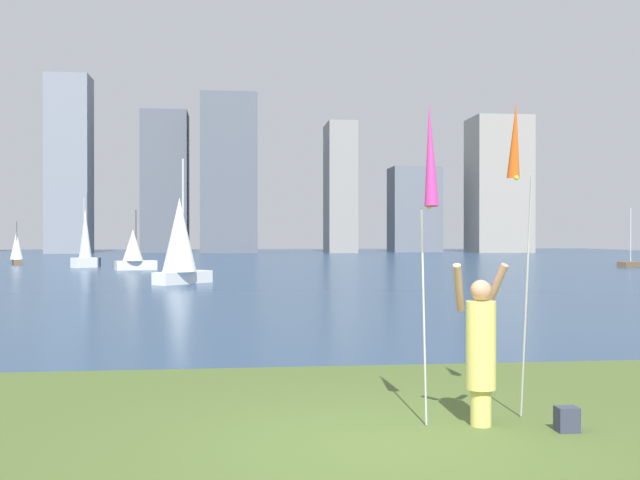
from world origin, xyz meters
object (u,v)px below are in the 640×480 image
at_px(sailboat_1, 180,241).
at_px(sailboat_8, 86,239).
at_px(person, 481,346).
at_px(sailboat_5, 17,248).
at_px(sailboat_6, 85,243).
at_px(sailboat_2, 631,263).
at_px(bag, 567,419).
at_px(kite_flag_right, 515,150).
at_px(sailboat_0, 134,250).
at_px(kite_flag_left, 430,162).

relative_size(sailboat_1, sailboat_8, 1.07).
bearing_deg(person, sailboat_8, 116.13).
bearing_deg(sailboat_5, sailboat_6, -46.03).
relative_size(person, sailboat_2, 0.45).
height_order(bag, sailboat_2, sailboat_2).
bearing_deg(sailboat_5, sailboat_1, -61.13).
height_order(kite_flag_right, sailboat_0, sailboat_0).
xyz_separation_m(kite_flag_left, sailboat_6, (-12.23, 45.69, -1.33)).
relative_size(kite_flag_right, bag, 13.85).
bearing_deg(person, kite_flag_right, 51.79).
distance_m(person, sailboat_2, 49.56).
distance_m(kite_flag_right, sailboat_2, 48.87).
distance_m(sailboat_0, sailboat_8, 8.77).
bearing_deg(sailboat_1, bag, -77.46).
bearing_deg(sailboat_6, sailboat_1, -67.80).
distance_m(kite_flag_left, bag, 3.26).
bearing_deg(bag, kite_flag_right, 105.34).
bearing_deg(kite_flag_left, sailboat_6, 104.99).
bearing_deg(sailboat_6, kite_flag_right, -73.36).
bearing_deg(kite_flag_left, bag, -10.92).
bearing_deg(kite_flag_right, sailboat_8, 106.17).
bearing_deg(sailboat_2, person, -120.61).
relative_size(sailboat_6, sailboat_8, 0.90).
bearing_deg(person, sailboat_5, 120.97).
relative_size(sailboat_2, sailboat_6, 0.87).
height_order(kite_flag_left, sailboat_2, sailboat_2).
bearing_deg(sailboat_2, sailboat_0, -177.98).
distance_m(kite_flag_right, sailboat_5, 55.28).
distance_m(sailboat_1, sailboat_8, 23.71).
bearing_deg(sailboat_2, sailboat_5, 167.95).
distance_m(person, sailboat_0, 42.42).
relative_size(kite_flag_left, sailboat_0, 0.96).
bearing_deg(sailboat_1, sailboat_8, 110.40).
height_order(bag, sailboat_1, sailboat_1).
distance_m(sailboat_2, sailboat_8, 39.23).
bearing_deg(bag, sailboat_5, 110.87).
bearing_deg(sailboat_6, bag, -73.38).
bearing_deg(sailboat_8, sailboat_5, 151.36).
height_order(sailboat_2, sailboat_6, sailboat_6).
bearing_deg(sailboat_5, kite_flag_right, -69.04).
height_order(person, bag, person).
bearing_deg(sailboat_6, kite_flag_left, -75.01).
bearing_deg(sailboat_6, sailboat_5, 133.97).
bearing_deg(sailboat_0, kite_flag_left, -78.52).
bearing_deg(sailboat_2, bag, -119.52).
bearing_deg(kite_flag_right, sailboat_1, 102.44).
xyz_separation_m(sailboat_1, sailboat_6, (-7.68, 18.82, -0.25)).
bearing_deg(sailboat_5, sailboat_0, -46.65).
xyz_separation_m(bag, sailboat_0, (-9.93, 41.81, 1.14)).
height_order(sailboat_0, sailboat_8, sailboat_8).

